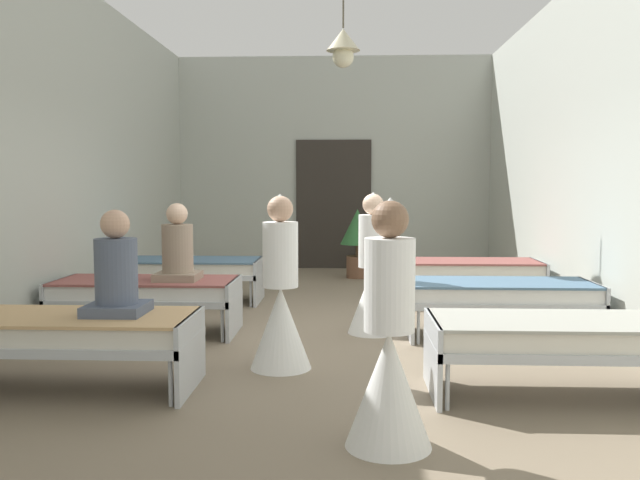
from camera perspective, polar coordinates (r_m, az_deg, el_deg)
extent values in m
cube|color=#7A6B56|center=(6.93, 0.11, -8.64)|extent=(6.38, 11.75, 0.10)
cube|color=#B2B7AD|center=(12.42, 1.20, 6.67)|extent=(6.18, 0.20, 3.94)
cube|color=#B2B7AD|center=(7.49, -23.60, 7.52)|extent=(0.20, 11.15, 3.94)
cube|color=#B2B7AD|center=(7.27, 24.60, 7.58)|extent=(0.20, 11.15, 3.94)
cube|color=#2D2823|center=(12.30, 1.18, 3.11)|extent=(1.40, 0.06, 2.40)
cylinder|color=brown|center=(8.96, 2.03, 19.02)|extent=(0.02, 0.02, 0.35)
cone|color=beige|center=(8.88, 2.03, 16.99)|extent=(0.44, 0.44, 0.28)
sphere|color=beige|center=(8.84, 2.02, 15.60)|extent=(0.28, 0.28, 0.28)
cylinder|color=#B7BCC1|center=(4.85, -12.85, -11.98)|extent=(0.03, 0.03, 0.34)
cylinder|color=#B7BCC1|center=(5.52, -10.85, -9.87)|extent=(0.03, 0.03, 0.34)
cube|color=#B7BCC1|center=(5.41, -20.88, -8.17)|extent=(1.90, 0.84, 0.07)
cube|color=#B7BCC1|center=(5.13, -11.15, -9.64)|extent=(0.04, 0.84, 0.57)
cube|color=silver|center=(5.38, -20.92, -7.08)|extent=(1.82, 0.78, 0.14)
cube|color=tan|center=(5.37, -20.94, -6.23)|extent=(1.86, 0.82, 0.02)
cylinder|color=#B7BCC1|center=(4.73, 11.02, -12.36)|extent=(0.03, 0.03, 0.34)
cylinder|color=#B7BCC1|center=(5.42, 9.87, -10.13)|extent=(0.03, 0.03, 0.34)
cube|color=#B7BCC1|center=(5.21, 20.06, -8.63)|extent=(1.90, 0.84, 0.07)
cube|color=#B7BCC1|center=(5.03, 9.74, -9.91)|extent=(0.04, 0.84, 0.57)
cube|color=silver|center=(5.19, 20.10, -7.50)|extent=(1.82, 0.78, 0.14)
cube|color=#9E9E93|center=(5.17, 20.12, -6.61)|extent=(1.86, 0.82, 0.02)
cylinder|color=#B7BCC1|center=(7.17, -22.36, -6.74)|extent=(0.03, 0.03, 0.34)
cylinder|color=#B7BCC1|center=(7.82, -20.14, -5.74)|extent=(0.03, 0.03, 0.34)
cylinder|color=#B7BCC1|center=(6.64, -8.49, -7.34)|extent=(0.03, 0.03, 0.34)
cylinder|color=#B7BCC1|center=(7.33, -7.41, -6.17)|extent=(0.03, 0.03, 0.34)
cube|color=#B7BCC1|center=(7.16, -14.84, -4.90)|extent=(1.90, 0.84, 0.07)
cube|color=#B7BCC1|center=(7.50, -21.65, -5.32)|extent=(0.04, 0.84, 0.57)
cube|color=#B7BCC1|center=(6.95, -7.44, -5.79)|extent=(0.04, 0.84, 0.57)
cube|color=white|center=(7.14, -14.85, -4.06)|extent=(1.82, 0.78, 0.14)
cube|color=#8C4C47|center=(7.13, -14.87, -3.41)|extent=(1.86, 0.82, 0.02)
cylinder|color=#B7BCC1|center=(6.56, 8.54, -7.49)|extent=(0.03, 0.03, 0.34)
cylinder|color=#B7BCC1|center=(7.26, 7.94, -6.29)|extent=(0.03, 0.03, 0.34)
cylinder|color=#B7BCC1|center=(6.96, 23.06, -7.11)|extent=(0.03, 0.03, 0.34)
cylinder|color=#B7BCC1|center=(7.62, 21.15, -6.03)|extent=(0.03, 0.03, 0.34)
cube|color=#B7BCC1|center=(7.01, 15.37, -5.11)|extent=(1.90, 0.84, 0.07)
cube|color=#B7BCC1|center=(6.88, 7.74, -5.91)|extent=(0.04, 0.84, 0.57)
cube|color=#B7BCC1|center=(7.29, 22.53, -5.63)|extent=(0.04, 0.84, 0.57)
cube|color=white|center=(6.99, 15.39, -4.26)|extent=(1.82, 0.78, 0.14)
cube|color=slate|center=(6.98, 15.40, -3.59)|extent=(1.86, 0.82, 0.02)
cylinder|color=#B7BCC1|center=(8.90, -17.22, -4.40)|extent=(0.03, 0.03, 0.34)
cylinder|color=#B7BCC1|center=(9.58, -15.77, -3.73)|extent=(0.03, 0.03, 0.34)
cylinder|color=#B7BCC1|center=(8.48, -6.04, -4.67)|extent=(0.03, 0.03, 0.34)
cylinder|color=#B7BCC1|center=(9.18, -5.37, -3.93)|extent=(0.03, 0.03, 0.34)
cube|color=#B7BCC1|center=(8.97, -11.22, -2.89)|extent=(1.90, 0.84, 0.07)
cube|color=#B7BCC1|center=(9.24, -16.84, -3.33)|extent=(0.04, 0.84, 0.57)
cube|color=#B7BCC1|center=(8.80, -5.31, -3.54)|extent=(0.04, 0.84, 0.57)
cube|color=silver|center=(8.95, -11.23, -2.23)|extent=(1.82, 0.78, 0.14)
cube|color=slate|center=(8.94, -11.24, -1.71)|extent=(1.86, 0.82, 0.02)
cylinder|color=#B7BCC1|center=(8.41, 7.18, -4.75)|extent=(0.03, 0.03, 0.34)
cylinder|color=#B7BCC1|center=(9.12, 6.81, -4.00)|extent=(0.03, 0.03, 0.34)
cylinder|color=#B7BCC1|center=(8.73, 18.67, -4.62)|extent=(0.03, 0.03, 0.34)
cylinder|color=#B7BCC1|center=(9.42, 17.45, -3.92)|extent=(0.03, 0.03, 0.34)
cube|color=#B7BCC1|center=(8.85, 12.63, -3.02)|extent=(1.90, 0.84, 0.07)
cube|color=#B7BCC1|center=(8.75, 6.60, -3.61)|extent=(0.04, 0.84, 0.57)
cube|color=#B7BCC1|center=(9.07, 18.42, -3.52)|extent=(0.04, 0.84, 0.57)
cube|color=silver|center=(8.84, 12.65, -2.34)|extent=(1.82, 0.78, 0.14)
cube|color=#8C4C47|center=(8.83, 12.66, -1.81)|extent=(1.86, 0.82, 0.02)
cone|color=white|center=(6.96, 4.57, -5.23)|extent=(0.52, 0.52, 0.70)
cylinder|color=white|center=(6.88, 4.61, -0.09)|extent=(0.30, 0.30, 0.55)
sphere|color=beige|center=(6.86, 4.63, 3.11)|extent=(0.22, 0.22, 0.22)
cone|color=white|center=(6.86, 4.63, 3.76)|extent=(0.18, 0.18, 0.10)
cone|color=white|center=(5.63, -3.43, -7.61)|extent=(0.52, 0.52, 0.70)
cylinder|color=white|center=(5.53, -3.46, -1.27)|extent=(0.30, 0.30, 0.55)
sphere|color=tan|center=(5.51, -3.48, 2.71)|extent=(0.22, 0.22, 0.22)
cone|color=white|center=(5.50, -3.49, 3.52)|extent=(0.18, 0.18, 0.10)
cone|color=white|center=(4.02, 5.98, -12.74)|extent=(0.52, 0.52, 0.70)
cylinder|color=white|center=(3.87, 6.06, -3.89)|extent=(0.30, 0.30, 0.55)
sphere|color=#846047|center=(3.84, 6.11, 1.80)|extent=(0.22, 0.22, 0.22)
cone|color=white|center=(3.83, 6.12, 2.95)|extent=(0.18, 0.18, 0.10)
cylinder|color=#515B70|center=(5.25, -17.26, -3.03)|extent=(0.32, 0.32, 0.58)
cube|color=#515B70|center=(5.29, -17.20, -5.72)|extent=(0.44, 0.44, 0.08)
sphere|color=tan|center=(5.21, -17.37, 1.33)|extent=(0.22, 0.22, 0.22)
cylinder|color=gray|center=(6.96, -12.26, -1.05)|extent=(0.32, 0.32, 0.58)
cube|color=gray|center=(6.99, -12.22, -3.09)|extent=(0.44, 0.44, 0.08)
sphere|color=beige|center=(6.93, -12.32, 2.24)|extent=(0.22, 0.22, 0.22)
cylinder|color=brown|center=(11.09, 3.25, -2.34)|extent=(0.37, 0.37, 0.37)
cylinder|color=brown|center=(11.06, 3.26, -0.88)|extent=(0.06, 0.06, 0.20)
cone|color=#2D6633|center=(11.03, 3.27, 1.16)|extent=(0.58, 0.58, 0.59)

